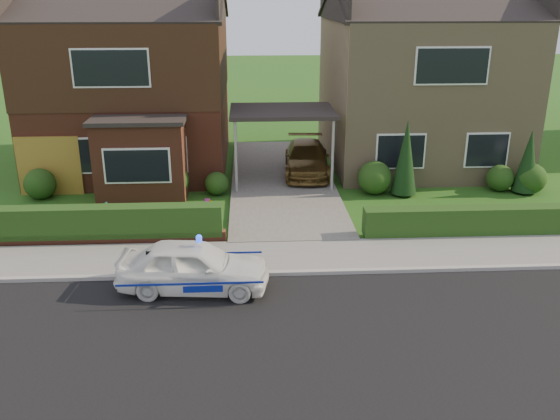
{
  "coord_description": "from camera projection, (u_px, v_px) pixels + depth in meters",
  "views": [
    {
      "loc": [
        -1.26,
        -10.48,
        6.74
      ],
      "look_at": [
        -0.49,
        3.5,
        1.61
      ],
      "focal_mm": 38.0,
      "sensor_mm": 36.0,
      "label": 1
    }
  ],
  "objects": [
    {
      "name": "hedge_right",
      "position": [
        488.0,
        236.0,
        17.53
      ],
      "size": [
        7.5,
        0.55,
        0.8
      ],
      "primitive_type": "cube",
      "color": "#1B3E13",
      "rests_on": "ground"
    },
    {
      "name": "potted_plant_c",
      "position": [
        210.0,
        211.0,
        18.35
      ],
      "size": [
        0.54,
        0.54,
        0.78
      ],
      "primitive_type": "imported",
      "rotation": [
        0.0,
        0.0,
        1.29
      ],
      "color": "gray",
      "rests_on": "ground"
    },
    {
      "name": "hedge_left",
      "position": [
        92.0,
        243.0,
        17.02
      ],
      "size": [
        7.5,
        0.55,
        0.9
      ],
      "primitive_type": "cube",
      "color": "#1B3E13",
      "rests_on": "ground"
    },
    {
      "name": "dwarf_wall",
      "position": [
        90.0,
        239.0,
        16.82
      ],
      "size": [
        7.7,
        0.25,
        0.36
      ],
      "primitive_type": "cube",
      "color": "brown",
      "rests_on": "ground"
    },
    {
      "name": "shrub_left_near",
      "position": [
        217.0,
        183.0,
        20.94
      ],
      "size": [
        0.84,
        0.84,
        0.84
      ],
      "primitive_type": "sphere",
      "color": "#1B3E13",
      "rests_on": "ground"
    },
    {
      "name": "conifer_a",
      "position": [
        405.0,
        160.0,
        20.61
      ],
      "size": [
        0.9,
        0.9,
        2.6
      ],
      "primitive_type": "cone",
      "color": "black",
      "rests_on": "ground"
    },
    {
      "name": "potted_plant_b",
      "position": [
        181.0,
        191.0,
        20.34
      ],
      "size": [
        0.46,
        0.42,
        0.69
      ],
      "primitive_type": "imported",
      "rotation": [
        0.0,
        0.0,
        0.34
      ],
      "color": "gray",
      "rests_on": "ground"
    },
    {
      "name": "conifer_b",
      "position": [
        528.0,
        163.0,
        20.9
      ],
      "size": [
        0.9,
        0.9,
        2.2
      ],
      "primitive_type": "cone",
      "color": "black",
      "rests_on": "ground"
    },
    {
      "name": "house_left",
      "position": [
        134.0,
        72.0,
        23.64
      ],
      "size": [
        7.5,
        9.53,
        7.25
      ],
      "color": "brown",
      "rests_on": "ground"
    },
    {
      "name": "carport_link",
      "position": [
        282.0,
        113.0,
        21.57
      ],
      "size": [
        3.8,
        3.0,
        2.77
      ],
      "color": "black",
      "rests_on": "ground"
    },
    {
      "name": "shrub_right_mid",
      "position": [
        500.0,
        178.0,
        21.36
      ],
      "size": [
        0.96,
        0.96,
        0.96
      ],
      "primitive_type": "sphere",
      "color": "#1B3E13",
      "rests_on": "ground"
    },
    {
      "name": "driveway_car",
      "position": [
        307.0,
        158.0,
        23.0
      ],
      "size": [
        1.94,
        4.22,
        1.2
      ],
      "primitive_type": "imported",
      "rotation": [
        0.0,
        0.0,
        -0.07
      ],
      "color": "brown",
      "rests_on": "driveway"
    },
    {
      "name": "potted_plant_a",
      "position": [
        105.0,
        214.0,
        18.18
      ],
      "size": [
        0.43,
        0.35,
        0.72
      ],
      "primitive_type": "imported",
      "rotation": [
        0.0,
        0.0,
        -0.27
      ],
      "color": "gray",
      "rests_on": "ground"
    },
    {
      "name": "kerb",
      "position": [
        300.0,
        273.0,
        15.05
      ],
      "size": [
        60.0,
        0.16,
        0.12
      ],
      "primitive_type": "cube",
      "color": "#9E9993",
      "rests_on": "ground"
    },
    {
      "name": "shrub_right_far",
      "position": [
        531.0,
        178.0,
        21.11
      ],
      "size": [
        1.08,
        1.08,
        1.08
      ],
      "primitive_type": "sphere",
      "color": "#1B3E13",
      "rests_on": "ground"
    },
    {
      "name": "shrub_left_far",
      "position": [
        40.0,
        184.0,
        20.49
      ],
      "size": [
        1.08,
        1.08,
        1.08
      ],
      "primitive_type": "sphere",
      "color": "#1B3E13",
      "rests_on": "ground"
    },
    {
      "name": "shrub_left_mid",
      "position": [
        170.0,
        180.0,
        20.5
      ],
      "size": [
        1.32,
        1.32,
        1.32
      ],
      "primitive_type": "sphere",
      "color": "#1B3E13",
      "rests_on": "ground"
    },
    {
      "name": "ground",
      "position": [
        313.0,
        341.0,
        12.21
      ],
      "size": [
        120.0,
        120.0,
        0.0
      ],
      "primitive_type": "plane",
      "color": "#2B5516",
      "rests_on": "ground"
    },
    {
      "name": "road",
      "position": [
        313.0,
        341.0,
        12.21
      ],
      "size": [
        60.0,
        6.0,
        0.02
      ],
      "primitive_type": "cube",
      "color": "black",
      "rests_on": "ground"
    },
    {
      "name": "shrub_right_near",
      "position": [
        375.0,
        178.0,
        20.98
      ],
      "size": [
        1.2,
        1.2,
        1.2
      ],
      "primitive_type": "sphere",
      "color": "#1B3E13",
      "rests_on": "ground"
    },
    {
      "name": "garage_door",
      "position": [
        49.0,
        166.0,
        20.76
      ],
      "size": [
        2.2,
        0.1,
        2.1
      ],
      "primitive_type": "cube",
      "color": "olive",
      "rests_on": "ground"
    },
    {
      "name": "house_right",
      "position": [
        418.0,
        73.0,
        24.37
      ],
      "size": [
        7.5,
        8.06,
        7.25
      ],
      "color": "tan",
      "rests_on": "ground"
    },
    {
      "name": "driveway",
      "position": [
        282.0,
        180.0,
        22.5
      ],
      "size": [
        3.8,
        12.0,
        0.12
      ],
      "primitive_type": "cube",
      "color": "#666059",
      "rests_on": "ground"
    },
    {
      "name": "sidewalk",
      "position": [
        297.0,
        256.0,
        16.04
      ],
      "size": [
        60.0,
        2.0,
        0.1
      ],
      "primitive_type": "cube",
      "color": "slate",
      "rests_on": "ground"
    },
    {
      "name": "police_car",
      "position": [
        193.0,
        267.0,
        14.11
      ],
      "size": [
        3.32,
        3.72,
        1.39
      ],
      "rotation": [
        0.0,
        0.0,
        1.48
      ],
      "color": "white",
      "rests_on": "ground"
    }
  ]
}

